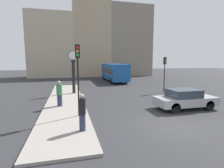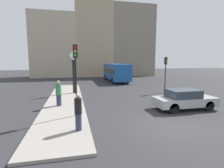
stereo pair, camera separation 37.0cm
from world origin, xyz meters
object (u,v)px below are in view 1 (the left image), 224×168
at_px(bus_distant, 114,71).
at_px(traffic_light_far, 165,67).
at_px(sedan_car, 185,99).
at_px(pedestrian_black_jacket, 82,112).
at_px(traffic_light_near, 78,66).
at_px(street_clock, 73,72).
at_px(pedestrian_green_hoodie, 59,94).

xyz_separation_m(bus_distant, traffic_light_far, (2.68, -10.80, 1.06)).
xyz_separation_m(sedan_car, pedestrian_black_jacket, (-7.30, -2.47, 0.29)).
distance_m(traffic_light_near, traffic_light_far, 11.40).
distance_m(traffic_light_near, street_clock, 7.58).
distance_m(sedan_car, bus_distant, 17.09).
relative_size(bus_distant, traffic_light_near, 2.08).
bearing_deg(street_clock, sedan_car, -44.86).
height_order(sedan_car, bus_distant, bus_distant).
height_order(traffic_light_far, street_clock, street_clock).
bearing_deg(sedan_car, traffic_light_near, -178.43).
height_order(bus_distant, street_clock, street_clock).
bearing_deg(pedestrian_black_jacket, sedan_car, 18.68).
bearing_deg(pedestrian_green_hoodie, traffic_light_far, 19.91).
xyz_separation_m(pedestrian_green_hoodie, pedestrian_black_jacket, (1.23, -4.89, -0.03)).
bearing_deg(traffic_light_far, street_clock, 173.48).
bearing_deg(sedan_car, pedestrian_green_hoodie, 164.15).
xyz_separation_m(sedan_car, traffic_light_near, (-7.33, -0.20, 2.36)).
bearing_deg(traffic_light_far, sedan_car, -108.22).
distance_m(traffic_light_far, street_clock, 9.50).
xyz_separation_m(bus_distant, traffic_light_near, (-6.71, -17.26, 1.46)).
height_order(traffic_light_far, pedestrian_green_hoodie, traffic_light_far).
bearing_deg(pedestrian_black_jacket, traffic_light_near, 90.68).
bearing_deg(street_clock, pedestrian_green_hoodie, -103.27).
xyz_separation_m(traffic_light_near, traffic_light_far, (9.38, 6.45, -0.40)).
distance_m(pedestrian_green_hoodie, pedestrian_black_jacket, 5.04).
relative_size(sedan_car, pedestrian_green_hoodie, 2.31).
relative_size(traffic_light_near, pedestrian_green_hoodie, 2.26).
bearing_deg(pedestrian_black_jacket, street_clock, 90.40).
bearing_deg(traffic_light_far, pedestrian_black_jacket, -137.02).
height_order(traffic_light_near, pedestrian_black_jacket, traffic_light_near).
bearing_deg(pedestrian_black_jacket, bus_distant, 71.11).
bearing_deg(pedestrian_black_jacket, traffic_light_far, 42.98).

